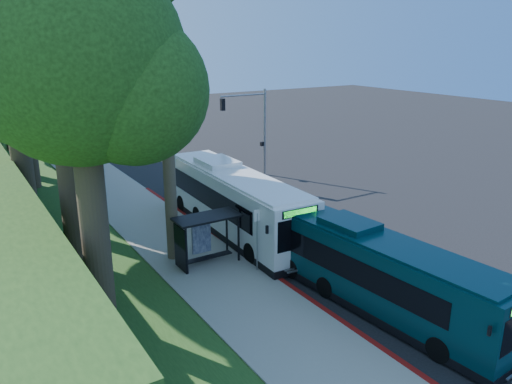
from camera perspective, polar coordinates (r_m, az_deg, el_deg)
ground at (r=30.85m, az=3.65°, el=-3.29°), size 140.00×140.00×0.00m
sidewalk at (r=27.47m, az=-8.88°, el=-5.96°), size 4.50×70.00×0.12m
red_curb at (r=25.17m, az=-0.32°, el=-7.94°), size 0.25×30.00×0.13m
grass_verge at (r=30.59m, az=-22.58°, el=-4.74°), size 8.00×70.00×0.06m
bus_shelter at (r=24.41m, az=-6.27°, el=-4.42°), size 3.20×1.51×2.55m
stop_sign_pole at (r=23.40m, az=0.13°, el=-4.56°), size 0.35×0.06×3.17m
traffic_signal_pole at (r=39.84m, az=-0.24°, el=7.97°), size 4.10×0.30×7.00m
tree_0 at (r=23.83m, az=-21.98°, el=17.09°), size 8.40×8.00×15.70m
tree_1 at (r=31.65m, az=-27.05°, el=18.98°), size 10.50×10.00×18.26m
tree_2 at (r=39.71m, az=-25.69°, el=15.11°), size 8.82×8.40×15.12m
tree_5 at (r=63.74m, az=-27.03°, el=13.69°), size 7.35×7.00×12.86m
tree_6 at (r=17.88m, az=-19.31°, el=12.95°), size 7.56×7.20×13.74m
white_bus at (r=28.52m, az=-2.59°, el=-0.96°), size 3.28×13.13×3.88m
teal_bus at (r=21.17m, az=13.88°, el=-8.83°), size 3.17×11.40×3.36m
pickup at (r=34.96m, az=-0.97°, el=0.63°), size 3.62×6.29×1.65m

